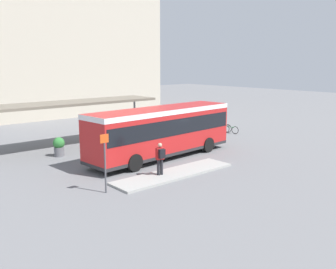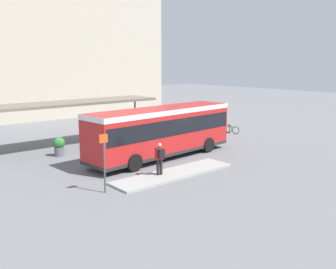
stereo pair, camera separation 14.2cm
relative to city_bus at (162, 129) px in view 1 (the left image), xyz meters
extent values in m
plane|color=slate|center=(-0.01, 0.00, -1.87)|extent=(120.00, 120.00, 0.00)
cube|color=#9E9E99|center=(-1.91, -3.33, -1.81)|extent=(7.43, 1.80, 0.12)
cube|color=red|center=(-0.01, 0.00, -0.09)|extent=(10.67, 3.22, 2.85)
cube|color=white|center=(-0.01, 0.00, 1.18)|extent=(10.69, 3.24, 0.30)
cube|color=black|center=(-0.01, 0.00, 0.25)|extent=(10.46, 3.23, 1.00)
cube|color=black|center=(5.21, 0.39, 0.25)|extent=(0.25, 2.24, 1.10)
cube|color=#28282B|center=(-0.01, 0.00, -1.42)|extent=(10.68, 3.23, 0.20)
cylinder|color=black|center=(3.15, 1.41, -1.36)|extent=(1.03, 0.36, 1.01)
cylinder|color=black|center=(3.33, -0.92, -1.36)|extent=(1.03, 0.36, 1.01)
cylinder|color=black|center=(-3.35, 0.92, -1.36)|extent=(1.03, 0.36, 1.01)
cylinder|color=black|center=(-3.17, -1.41, -1.36)|extent=(1.03, 0.36, 1.01)
cylinder|color=#232328|center=(-2.85, -3.11, -1.32)|extent=(0.16, 0.16, 0.85)
cylinder|color=#232328|center=(-2.66, -3.15, -1.32)|extent=(0.16, 0.16, 0.85)
cube|color=#B21E1E|center=(-2.75, -3.13, -0.58)|extent=(0.46, 0.31, 0.64)
cube|color=black|center=(-2.80, -3.35, -0.55)|extent=(0.35, 0.26, 0.48)
sphere|color=tan|center=(-2.75, -3.13, -0.12)|extent=(0.23, 0.23, 0.23)
torus|color=black|center=(9.92, 2.09, -1.54)|extent=(0.14, 0.66, 0.67)
torus|color=black|center=(9.79, 2.97, -1.54)|extent=(0.14, 0.66, 0.67)
cylinder|color=#287F3D|center=(9.85, 2.53, -1.33)|extent=(0.14, 0.70, 0.04)
cylinder|color=#287F3D|center=(9.83, 2.69, -1.38)|extent=(0.04, 0.04, 0.32)
cube|color=black|center=(9.83, 2.69, -1.22)|extent=(0.10, 0.19, 0.04)
cylinder|color=#287F3D|center=(9.90, 2.18, -1.25)|extent=(0.48, 0.10, 0.03)
torus|color=black|center=(9.97, 2.93, -1.51)|extent=(0.12, 0.73, 0.73)
torus|color=black|center=(9.88, 3.91, -1.51)|extent=(0.12, 0.73, 0.73)
cylinder|color=orange|center=(9.93, 3.42, -1.27)|extent=(0.11, 0.77, 0.04)
cylinder|color=orange|center=(9.91, 3.60, -1.33)|extent=(0.04, 0.04, 0.36)
cube|color=black|center=(9.91, 3.60, -1.15)|extent=(0.09, 0.19, 0.04)
cylinder|color=orange|center=(9.96, 3.03, -1.19)|extent=(0.48, 0.08, 0.03)
torus|color=black|center=(9.81, 4.80, -1.50)|extent=(0.17, 0.74, 0.74)
torus|color=black|center=(9.65, 3.81, -1.50)|extent=(0.17, 0.74, 0.74)
cylinder|color=red|center=(9.73, 4.31, -1.26)|extent=(0.16, 0.78, 0.04)
cylinder|color=red|center=(9.70, 4.13, -1.32)|extent=(0.04, 0.04, 0.36)
cube|color=black|center=(9.70, 4.13, -1.14)|extent=(0.10, 0.19, 0.04)
cylinder|color=red|center=(9.80, 4.71, -1.18)|extent=(0.48, 0.11, 0.03)
cube|color=#706656|center=(-2.72, 6.88, 1.29)|extent=(13.06, 3.05, 0.18)
cylinder|color=gray|center=(2.83, 6.88, -0.33)|extent=(0.16, 0.16, 3.07)
cylinder|color=slate|center=(-4.86, 4.63, -1.57)|extent=(0.65, 0.65, 0.61)
sphere|color=#337F38|center=(-4.86, 4.63, -0.98)|extent=(0.74, 0.74, 0.74)
cylinder|color=#4C4C51|center=(-6.26, -3.37, -0.67)|extent=(0.08, 0.08, 2.40)
cube|color=#D84C19|center=(-6.26, -3.37, 0.73)|extent=(0.44, 0.03, 0.40)
cube|color=#BCB29E|center=(5.86, 27.53, 7.22)|extent=(20.90, 15.49, 18.18)
camera|label=1|loc=(-15.01, -17.95, 4.16)|focal=40.00mm
camera|label=2|loc=(-14.90, -18.04, 4.16)|focal=40.00mm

